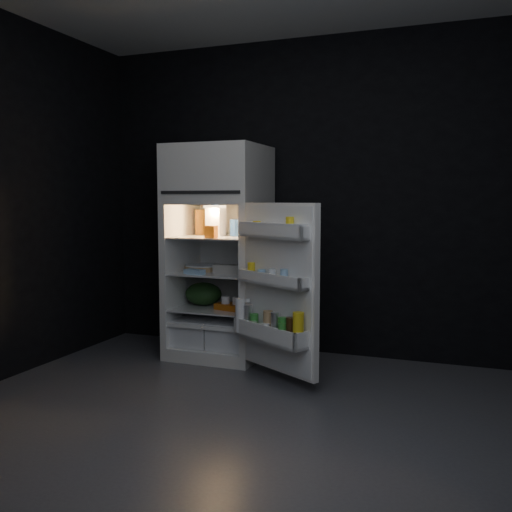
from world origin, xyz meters
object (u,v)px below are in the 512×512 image
at_px(milk_jug, 216,222).
at_px(yogurt_tray, 232,307).
at_px(egg_carton, 231,269).
at_px(fridge_door, 276,291).
at_px(refrigerator, 220,244).

distance_m(milk_jug, yogurt_tray, 0.73).
height_order(egg_carton, yogurt_tray, egg_carton).
distance_m(fridge_door, yogurt_tray, 0.72).
height_order(refrigerator, yogurt_tray, refrigerator).
bearing_deg(egg_carton, refrigerator, 139.10).
height_order(milk_jug, egg_carton, milk_jug).
bearing_deg(milk_jug, refrigerator, 30.57).
height_order(milk_jug, yogurt_tray, milk_jug).
relative_size(fridge_door, yogurt_tray, 4.42).
bearing_deg(yogurt_tray, milk_jug, 162.75).
distance_m(refrigerator, yogurt_tray, 0.55).
xyz_separation_m(fridge_door, egg_carton, (-0.55, 0.47, 0.08)).
xyz_separation_m(refrigerator, egg_carton, (0.15, -0.10, -0.19)).
bearing_deg(egg_carton, yogurt_tray, -62.60).
relative_size(fridge_door, egg_carton, 4.23).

